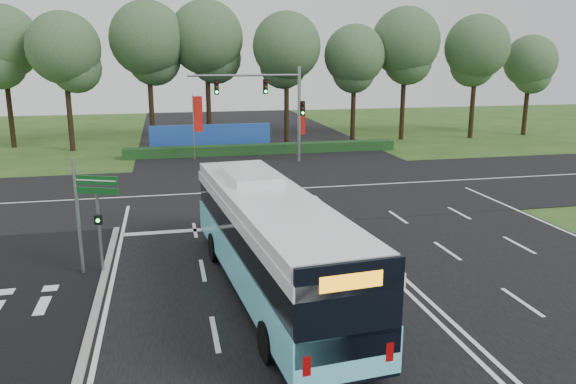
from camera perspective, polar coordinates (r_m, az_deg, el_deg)
The scene contains 14 objects.
ground at distance 22.59m, azimuth 8.39°, elevation -6.64°, with size 120.00×120.00×0.00m, color #26501A.
road_main at distance 22.58m, azimuth 8.39°, elevation -6.59°, with size 20.00×120.00×0.04m, color black.
road_cross at distance 33.58m, azimuth 1.18°, elevation 0.35°, with size 120.00×14.00×0.05m, color black.
bike_path at distance 19.08m, azimuth -26.35°, elevation -11.86°, with size 5.00×18.00×0.06m, color black.
kerb_strip at distance 18.61m, azimuth -19.04°, elevation -11.69°, with size 0.25×18.00×0.12m, color gray.
city_bus at distance 18.50m, azimuth -1.74°, elevation -5.04°, with size 3.84×13.04×3.69m.
pedestrian_signal at distance 21.41m, azimuth -18.61°, elevation -3.69°, with size 0.29×0.40×3.05m.
street_sign at distance 21.11m, azimuth -19.83°, elevation -1.11°, with size 1.57×0.72×4.32m.
banner_flag_left at distance 42.68m, azimuth -9.25°, elevation 7.40°, with size 0.73×0.08×4.95m.
banner_flag_mid at distance 43.90m, azimuth 1.31°, elevation 6.96°, with size 0.58×0.16×3.98m.
traffic_light_gantry at distance 41.13m, azimuth -1.32°, elevation 9.37°, with size 8.41×0.28×7.00m.
hedge at distance 45.51m, azimuth -2.52°, elevation 4.38°, with size 22.00×1.20×0.80m, color #163C1A.
blue_hoarding at distance 47.36m, azimuth -7.85°, elevation 5.49°, with size 10.00×0.30×2.20m, color #1F48A8.
eucalyptus_row at distance 50.94m, azimuth -2.38°, elevation 14.66°, with size 53.63×9.46×12.53m.
Camera 1 is at (-7.70, -19.74, 7.82)m, focal length 35.00 mm.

